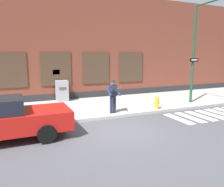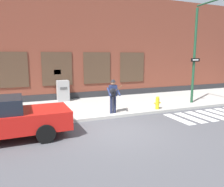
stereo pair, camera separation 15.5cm
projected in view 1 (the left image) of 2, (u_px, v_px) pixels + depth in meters
The scene contains 9 objects.
ground_plane at pixel (118, 131), 8.78m from camera, with size 160.00×160.00×0.00m, color #4C4C51.
sidewalk at pixel (88, 107), 12.54m from camera, with size 28.00×4.95×0.13m.
building_backdrop at pixel (70, 48), 16.01m from camera, with size 28.00×4.06×7.09m.
crosswalk at pixel (216, 114), 11.32m from camera, with size 5.20×1.90×0.01m.
red_car at pixel (2, 120), 7.63m from camera, with size 4.64×2.06×1.53m.
busker at pixel (113, 94), 10.78m from camera, with size 0.70×0.51×1.68m.
traffic_light at pixel (206, 36), 12.00m from camera, with size 0.60×2.72×5.76m.
utility_box at pixel (62, 91), 13.83m from camera, with size 0.73×0.69×1.30m.
fire_hydrant at pixel (157, 103), 11.78m from camera, with size 0.38×0.20×0.70m.
Camera 1 is at (-3.48, -7.64, 2.96)m, focal length 35.00 mm.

